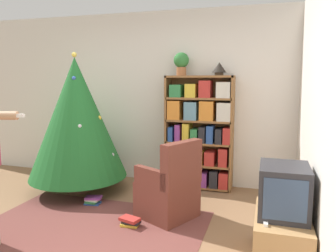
% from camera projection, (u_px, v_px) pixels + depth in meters
% --- Properties ---
extents(ground_plane, '(14.00, 14.00, 0.00)m').
position_uv_depth(ground_plane, '(97.00, 244.00, 3.19)').
color(ground_plane, '#846042').
extents(wall_back, '(8.00, 0.10, 2.60)m').
position_uv_depth(wall_back, '(165.00, 98.00, 5.06)').
color(wall_back, silver).
rests_on(wall_back, ground_plane).
extents(wall_right, '(0.10, 8.00, 2.60)m').
position_uv_depth(wall_right, '(332.00, 119.00, 2.43)').
color(wall_right, silver).
rests_on(wall_right, ground_plane).
extents(area_rug, '(2.41, 1.75, 0.01)m').
position_uv_depth(area_rug, '(87.00, 231.00, 3.46)').
color(area_rug, brown).
rests_on(area_rug, ground_plane).
extents(bookshelf, '(0.97, 0.30, 1.64)m').
position_uv_depth(bookshelf, '(200.00, 133.00, 4.74)').
color(bookshelf, brown).
rests_on(bookshelf, ground_plane).
extents(tv_stand, '(0.45, 0.79, 0.44)m').
position_uv_depth(tv_stand, '(281.00, 238.00, 2.85)').
color(tv_stand, tan).
rests_on(tv_stand, ground_plane).
extents(television, '(0.41, 0.48, 0.44)m').
position_uv_depth(television, '(284.00, 190.00, 2.79)').
color(television, '#28282D').
rests_on(television, tv_stand).
extents(game_remote, '(0.04, 0.12, 0.02)m').
position_uv_depth(game_remote, '(266.00, 223.00, 2.64)').
color(game_remote, white).
rests_on(game_remote, tv_stand).
extents(christmas_tree, '(1.36, 1.36, 1.96)m').
position_uv_depth(christmas_tree, '(77.00, 118.00, 4.55)').
color(christmas_tree, '#4C3323').
rests_on(christmas_tree, ground_plane).
extents(armchair, '(0.76, 0.76, 0.92)m').
position_uv_depth(armchair, '(170.00, 191.00, 3.76)').
color(armchair, brown).
rests_on(armchair, ground_plane).
extents(potted_plant, '(0.22, 0.22, 0.33)m').
position_uv_depth(potted_plant, '(181.00, 62.00, 4.69)').
color(potted_plant, '#935B38').
rests_on(potted_plant, bookshelf).
extents(table_lamp, '(0.20, 0.20, 0.18)m').
position_uv_depth(table_lamp, '(219.00, 68.00, 4.54)').
color(table_lamp, '#473828').
rests_on(table_lamp, bookshelf).
extents(book_pile_near_tree, '(0.23, 0.18, 0.10)m').
position_uv_depth(book_pile_near_tree, '(93.00, 200.00, 4.20)').
color(book_pile_near_tree, '#284C93').
rests_on(book_pile_near_tree, ground_plane).
extents(book_pile_by_chair, '(0.24, 0.19, 0.10)m').
position_uv_depth(book_pile_by_chair, '(130.00, 222.00, 3.57)').
color(book_pile_by_chair, gold).
rests_on(book_pile_by_chair, ground_plane).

